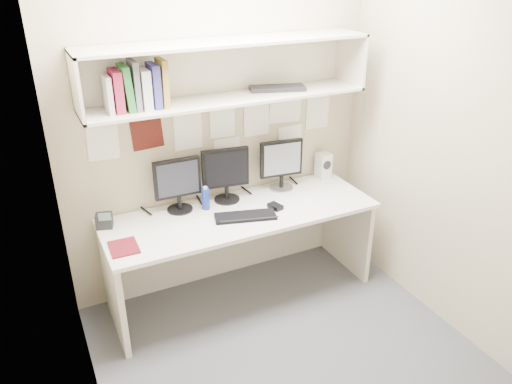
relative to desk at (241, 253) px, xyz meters
name	(u,v)px	position (x,y,z in m)	size (l,w,h in m)	color
floor	(281,344)	(0.00, -0.65, -0.37)	(2.40, 2.00, 0.01)	#47474C
wall_back	(220,123)	(0.00, 0.35, 0.93)	(2.40, 0.02, 2.60)	tan
wall_front	(403,256)	(0.00, -1.65, 0.93)	(2.40, 0.02, 2.60)	tan
wall_left	(68,214)	(-1.20, -0.65, 0.93)	(0.02, 2.00, 2.60)	tan
wall_right	(442,140)	(1.20, -0.65, 0.93)	(0.02, 2.00, 2.60)	tan
desk	(241,253)	(0.00, 0.00, 0.00)	(2.00, 0.70, 0.73)	silver
overhead_hutch	(226,69)	(0.00, 0.21, 1.35)	(2.00, 0.38, 0.40)	beige
pinned_papers	(220,130)	(0.00, 0.34, 0.88)	(1.92, 0.01, 0.48)	white
monitor_left	(178,182)	(-0.39, 0.22, 0.59)	(0.34, 0.19, 0.40)	black
monitor_center	(226,172)	(-0.02, 0.22, 0.59)	(0.36, 0.20, 0.41)	black
monitor_right	(281,162)	(0.46, 0.22, 0.59)	(0.35, 0.19, 0.40)	#A5A5AA
keyboard	(245,216)	(-0.01, -0.11, 0.37)	(0.43, 0.15, 0.02)	black
mouse	(275,206)	(0.25, -0.08, 0.38)	(0.07, 0.11, 0.03)	black
speaker	(323,165)	(0.88, 0.26, 0.47)	(0.11, 0.12, 0.21)	silver
blue_bottle	(206,198)	(-0.21, 0.14, 0.45)	(0.06, 0.06, 0.18)	navy
maroon_notebook	(124,247)	(-0.88, -0.14, 0.37)	(0.18, 0.21, 0.01)	#5C0F19
desk_phone	(104,221)	(-0.94, 0.19, 0.42)	(0.13, 0.12, 0.13)	black
book_stack	(136,87)	(-0.63, 0.15, 1.31)	(0.38, 0.19, 0.31)	#BBB9B4
hutch_tray	(277,88)	(0.39, 0.19, 1.19)	(0.40, 0.15, 0.03)	black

